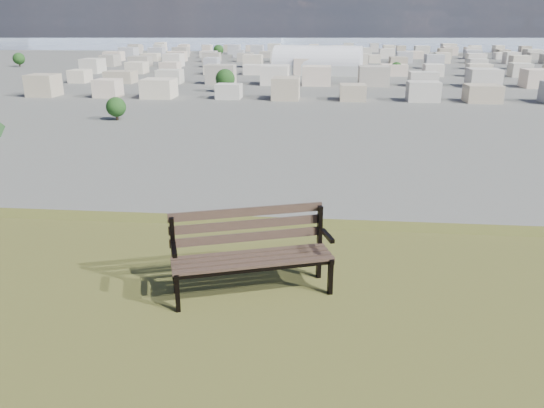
# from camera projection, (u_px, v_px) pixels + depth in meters

# --- Properties ---
(park_bench) EXTENTS (1.70, 1.01, 0.85)m
(park_bench) POSITION_uv_depth(u_px,v_px,m) (251.00, 248.00, 5.42)
(park_bench) COLOR #443027
(park_bench) RESTS_ON hilltop_mesa
(arena) EXTENTS (50.95, 27.09, 20.51)m
(arena) POSITION_uv_depth(u_px,v_px,m) (318.00, 65.00, 297.30)
(arena) COLOR silver
(arena) RESTS_ON ground
(city_blocks) EXTENTS (395.00, 361.00, 7.00)m
(city_blocks) POSITION_uv_depth(u_px,v_px,m) (324.00, 58.00, 381.83)
(city_blocks) COLOR beige
(city_blocks) RESTS_ON ground
(city_trees) EXTENTS (406.52, 387.20, 9.98)m
(city_trees) POSITION_uv_depth(u_px,v_px,m) (278.00, 63.00, 312.85)
(city_trees) COLOR black
(city_trees) RESTS_ON ground
(bay_water) EXTENTS (2400.00, 700.00, 0.12)m
(bay_water) POSITION_uv_depth(u_px,v_px,m) (326.00, 40.00, 858.80)
(bay_water) COLOR #96A2BF
(bay_water) RESTS_ON ground
(far_hills) EXTENTS (2050.00, 340.00, 60.00)m
(far_hills) POSITION_uv_depth(u_px,v_px,m) (302.00, 23.00, 1329.58)
(far_hills) COLOR #9BADC0
(far_hills) RESTS_ON ground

